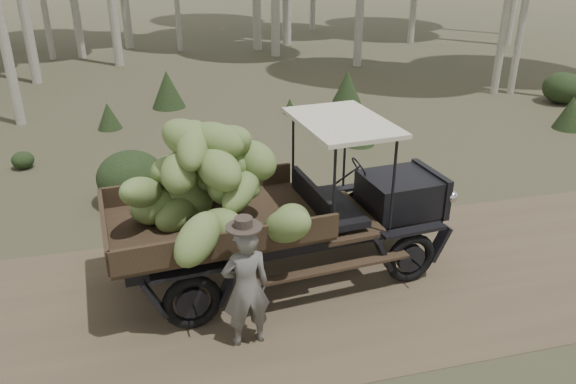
% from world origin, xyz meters
% --- Properties ---
extents(ground, '(120.00, 120.00, 0.00)m').
position_xyz_m(ground, '(0.00, 0.00, 0.00)').
color(ground, '#473D2B').
rests_on(ground, ground).
extents(dirt_track, '(70.00, 4.00, 0.01)m').
position_xyz_m(dirt_track, '(0.00, 0.00, 0.00)').
color(dirt_track, brown).
rests_on(dirt_track, ground).
extents(banana_truck, '(5.35, 2.76, 2.71)m').
position_xyz_m(banana_truck, '(-2.55, 0.43, 1.50)').
color(banana_truck, black).
rests_on(banana_truck, ground).
extents(farmer, '(0.63, 0.48, 1.80)m').
position_xyz_m(farmer, '(-2.83, -0.91, 0.85)').
color(farmer, '#5A5752').
rests_on(farmer, ground).
extents(undergrowth, '(24.69, 23.67, 1.38)m').
position_xyz_m(undergrowth, '(-0.43, -1.85, 0.52)').
color(undergrowth, '#233319').
rests_on(undergrowth, ground).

